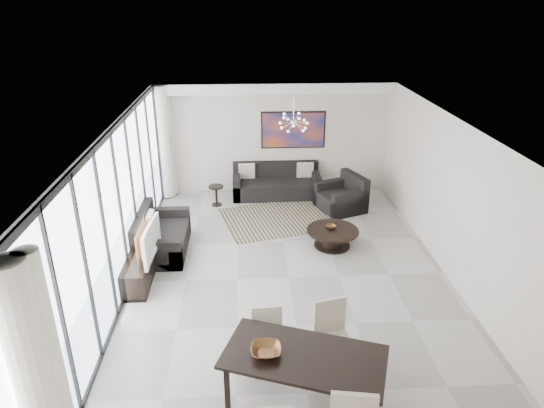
{
  "coord_description": "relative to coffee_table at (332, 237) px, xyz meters",
  "views": [
    {
      "loc": [
        -0.76,
        -7.78,
        4.93
      ],
      "look_at": [
        -0.27,
        0.62,
        1.25
      ],
      "focal_mm": 32.0,
      "sensor_mm": 36.0,
      "label": 1
    }
  ],
  "objects": [
    {
      "name": "dining_table",
      "position": [
        -1.12,
        -4.29,
        0.53
      ],
      "size": [
        2.21,
        1.61,
        0.83
      ],
      "color": "black",
      "rests_on": "floor"
    },
    {
      "name": "bowl_dining",
      "position": [
        -1.59,
        -4.22,
        0.66
      ],
      "size": [
        0.39,
        0.39,
        0.09
      ],
      "primitive_type": "imported",
      "rotation": [
        0.0,
        0.0,
        -0.02
      ],
      "color": "brown",
      "rests_on": "dining_table"
    },
    {
      "name": "bowl_coffee",
      "position": [
        -0.02,
        0.07,
        0.2
      ],
      "size": [
        0.27,
        0.27,
        0.07
      ],
      "primitive_type": "imported",
      "rotation": [
        0.0,
        0.0,
        0.24
      ],
      "color": "brown",
      "rests_on": "coffee_table"
    },
    {
      "name": "dining_chair_nw",
      "position": [
        -1.54,
        -3.5,
        0.32
      ],
      "size": [
        0.46,
        0.46,
        0.94
      ],
      "color": "#C0B49F",
      "rests_on": "floor"
    },
    {
      "name": "chandelier",
      "position": [
        -0.73,
        1.31,
        2.13
      ],
      "size": [
        0.66,
        0.66,
        0.71
      ],
      "color": "silver",
      "rests_on": "room_shell"
    },
    {
      "name": "loveseat",
      "position": [
        -3.58,
        -0.0,
        0.08
      ],
      "size": [
        0.97,
        1.72,
        0.86
      ],
      "color": "black",
      "rests_on": "floor"
    },
    {
      "name": "room_shell",
      "position": [
        -0.57,
        -1.19,
        1.23
      ],
      "size": [
        6.0,
        9.0,
        2.9
      ],
      "color": "#A8A39B",
      "rests_on": "ground"
    },
    {
      "name": "armchair",
      "position": [
        0.56,
        1.88,
        0.08
      ],
      "size": [
        1.28,
        1.31,
        0.86
      ],
      "color": "black",
      "rests_on": "floor"
    },
    {
      "name": "rug",
      "position": [
        -1.05,
        1.41,
        -0.21
      ],
      "size": [
        2.91,
        2.49,
        0.01
      ],
      "primitive_type": "cube",
      "rotation": [
        0.0,
        0.0,
        0.25
      ],
      "color": "black",
      "rests_on": "floor"
    },
    {
      "name": "dining_chair_ne",
      "position": [
        -0.63,
        -3.52,
        0.38
      ],
      "size": [
        0.58,
        0.58,
        1.04
      ],
      "color": "#C0B49F",
      "rests_on": "floor"
    },
    {
      "name": "tv_console",
      "position": [
        -3.79,
        -1.06,
        0.03
      ],
      "size": [
        0.45,
        1.58,
        0.5
      ],
      "primitive_type": "cube",
      "color": "black",
      "rests_on": "floor"
    },
    {
      "name": "window_wall",
      "position": [
        -3.89,
        -1.19,
        1.25
      ],
      "size": [
        0.37,
        8.95,
        2.9
      ],
      "color": "white",
      "rests_on": "floor"
    },
    {
      "name": "television",
      "position": [
        -3.63,
        -1.11,
        0.6
      ],
      "size": [
        0.21,
        1.12,
        0.64
      ],
      "primitive_type": "imported",
      "rotation": [
        0.0,
        0.0,
        1.51
      ],
      "color": "gray",
      "rests_on": "tv_console"
    },
    {
      "name": "coffee_table",
      "position": [
        0.0,
        0.0,
        0.0
      ],
      "size": [
        1.09,
        1.09,
        0.38
      ],
      "color": "black",
      "rests_on": "floor"
    },
    {
      "name": "painting",
      "position": [
        -0.53,
        3.28,
        1.43
      ],
      "size": [
        1.68,
        0.04,
        0.98
      ],
      "primitive_type": "cube",
      "color": "#B84919",
      "rests_on": "room_shell"
    },
    {
      "name": "side_table",
      "position": [
        -2.54,
        2.3,
        0.13
      ],
      "size": [
        0.38,
        0.38,
        0.52
      ],
      "color": "black",
      "rests_on": "floor"
    },
    {
      "name": "sofa_main",
      "position": [
        -0.99,
        2.88,
        0.06
      ],
      "size": [
        2.27,
        0.93,
        0.82
      ],
      "color": "black",
      "rests_on": "floor"
    },
    {
      "name": "soffit",
      "position": [
        -1.03,
        3.11,
        2.55
      ],
      "size": [
        5.98,
        0.4,
        0.26
      ],
      "primitive_type": "cube",
      "color": "white",
      "rests_on": "room_shell"
    }
  ]
}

